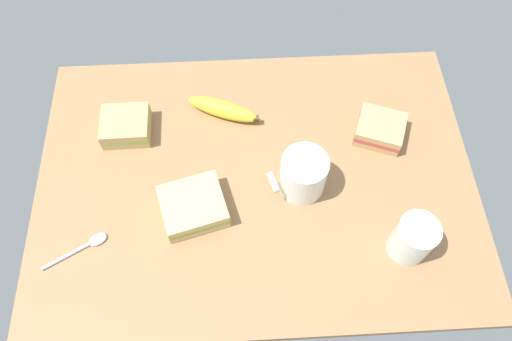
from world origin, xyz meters
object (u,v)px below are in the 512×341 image
(coffee_mug_black, at_px, (303,174))
(sandwich_extra, at_px, (193,206))
(banana, at_px, (223,109))
(spoon, at_px, (85,246))
(sandwich_side, at_px, (126,126))
(glass_of_milk, at_px, (412,239))
(sandwich_main, at_px, (380,129))

(coffee_mug_black, distance_m, sandwich_extra, 0.22)
(banana, bearing_deg, spoon, -132.47)
(sandwich_side, distance_m, glass_of_milk, 0.62)
(sandwich_main, relative_size, banana, 0.73)
(sandwich_extra, relative_size, banana, 0.87)
(sandwich_side, relative_size, glass_of_milk, 1.07)
(sandwich_extra, height_order, glass_of_milk, glass_of_milk)
(sandwich_main, height_order, sandwich_extra, same)
(glass_of_milk, distance_m, spoon, 0.61)
(sandwich_side, distance_m, spoon, 0.27)
(sandwich_extra, relative_size, spoon, 1.18)
(sandwich_side, relative_size, sandwich_extra, 0.71)
(sandwich_side, bearing_deg, banana, 9.52)
(coffee_mug_black, xyz_separation_m, sandwich_side, (-0.36, 0.15, -0.03))
(sandwich_main, xyz_separation_m, sandwich_side, (-0.54, 0.04, 0.00))
(sandwich_extra, bearing_deg, banana, 74.91)
(glass_of_milk, bearing_deg, spoon, 176.82)
(sandwich_extra, distance_m, glass_of_milk, 0.42)
(sandwich_main, distance_m, spoon, 0.64)
(sandwich_extra, height_order, banana, sandwich_extra)
(sandwich_extra, relative_size, glass_of_milk, 1.52)
(coffee_mug_black, xyz_separation_m, spoon, (-0.42, -0.11, -0.04))
(coffee_mug_black, distance_m, sandwich_main, 0.21)
(coffee_mug_black, relative_size, sandwich_side, 1.16)
(sandwich_side, bearing_deg, sandwich_main, -3.99)
(coffee_mug_black, bearing_deg, spoon, -165.60)
(glass_of_milk, distance_m, banana, 0.47)
(sandwich_main, xyz_separation_m, spoon, (-0.60, -0.22, -0.02))
(sandwich_extra, bearing_deg, spoon, -162.95)
(coffee_mug_black, xyz_separation_m, sandwich_extra, (-0.22, -0.05, -0.03))
(coffee_mug_black, height_order, spoon, coffee_mug_black)
(glass_of_milk, bearing_deg, banana, 136.11)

